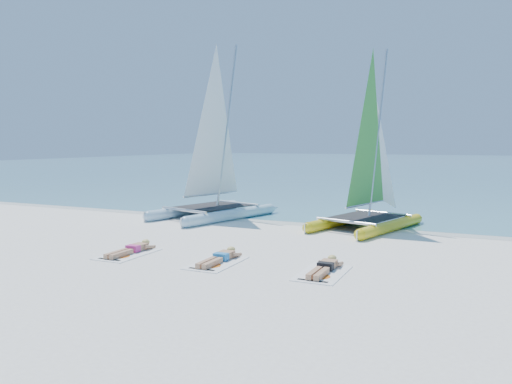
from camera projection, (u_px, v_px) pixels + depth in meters
ground at (250, 252)px, 13.98m from camera, size 140.00×140.00×0.00m
sea at (437, 164)px, 71.08m from camera, size 140.00×115.00×0.01m
wet_sand_strip at (311, 223)px, 18.97m from camera, size 140.00×1.40×0.01m
catamaran_blue at (214, 164)px, 20.34m from camera, size 4.00×5.92×7.39m
catamaran_yellow at (373, 169)px, 18.02m from camera, size 3.62×5.39×6.69m
towel_a at (128, 254)px, 13.69m from camera, size 1.00×1.85×0.02m
sunbather_a at (132, 249)px, 13.85m from camera, size 0.37×1.73×0.26m
towel_b at (217, 263)px, 12.69m from camera, size 1.00×1.85×0.02m
sunbather_b at (220, 257)px, 12.86m from camera, size 0.37×1.73×0.26m
towel_c at (323, 273)px, 11.69m from camera, size 1.00×1.85×0.02m
sunbather_c at (325, 267)px, 11.85m from camera, size 0.37×1.73×0.26m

